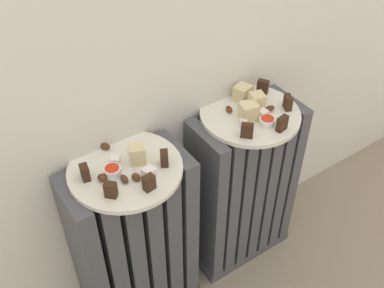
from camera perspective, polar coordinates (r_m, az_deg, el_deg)
name	(u,v)px	position (r m, az deg, el deg)	size (l,w,h in m)	color
radiator_left	(135,245)	(1.30, -7.02, -12.34)	(0.33, 0.16, 0.56)	#47474C
radiator_right	(242,189)	(1.43, 6.24, -5.61)	(0.33, 0.16, 0.56)	#47474C
plate_left	(125,169)	(1.08, -8.26, -3.09)	(0.27, 0.27, 0.01)	silver
plate_right	(250,114)	(1.24, 7.21, 3.68)	(0.27, 0.27, 0.01)	silver
dark_cake_slice_left_0	(85,172)	(1.05, -13.14, -3.46)	(0.03, 0.02, 0.04)	#382114
dark_cake_slice_left_1	(111,190)	(1.00, -10.05, -5.61)	(0.03, 0.02, 0.04)	#382114
dark_cake_slice_left_2	(149,183)	(1.01, -5.36, -4.79)	(0.03, 0.02, 0.04)	#382114
dark_cake_slice_left_3	(164,158)	(1.06, -3.46, -1.78)	(0.03, 0.02, 0.04)	#382114
marble_cake_slice_left_0	(137,155)	(1.07, -6.79, -1.32)	(0.04, 0.03, 0.05)	beige
turkish_delight_left_0	(149,173)	(1.04, -5.33, -3.58)	(0.03, 0.03, 0.03)	white
turkish_delight_left_1	(115,161)	(1.08, -9.46, -2.05)	(0.02, 0.02, 0.02)	white
medjool_date_left_0	(124,179)	(1.04, -8.38, -4.30)	(0.03, 0.02, 0.01)	#4C2814
medjool_date_left_1	(105,146)	(1.13, -10.71, -0.27)	(0.03, 0.02, 0.02)	#4C2814
medjool_date_left_2	(136,177)	(1.04, -6.96, -4.08)	(0.02, 0.02, 0.02)	#4C2814
medjool_date_left_3	(102,178)	(1.05, -11.07, -4.14)	(0.02, 0.02, 0.02)	#4C2814
jam_bowl_left	(112,171)	(1.06, -9.83, -3.31)	(0.04, 0.04, 0.02)	white
dark_cake_slice_right_0	(247,131)	(1.14, 6.83, 1.67)	(0.03, 0.02, 0.04)	#382114
dark_cake_slice_right_1	(282,124)	(1.18, 11.10, 2.50)	(0.03, 0.02, 0.04)	#382114
dark_cake_slice_right_2	(288,102)	(1.25, 11.79, 5.07)	(0.03, 0.02, 0.04)	#382114
dark_cake_slice_right_3	(263,87)	(1.30, 8.76, 7.05)	(0.03, 0.02, 0.04)	#382114
marble_cake_slice_right_0	(249,112)	(1.20, 7.05, 3.97)	(0.04, 0.04, 0.05)	beige
marble_cake_slice_right_1	(242,93)	(1.27, 6.26, 6.30)	(0.04, 0.04, 0.04)	beige
marble_cake_slice_right_2	(257,102)	(1.24, 8.04, 5.22)	(0.04, 0.04, 0.05)	beige
turkish_delight_right_0	(263,114)	(1.21, 8.77, 3.66)	(0.02, 0.02, 0.02)	white
turkish_delight_right_1	(245,107)	(1.23, 6.59, 4.62)	(0.03, 0.03, 0.03)	white
turkish_delight_right_2	(243,123)	(1.18, 6.34, 2.60)	(0.02, 0.02, 0.02)	white
medjool_date_right_0	(270,108)	(1.24, 9.59, 4.36)	(0.03, 0.02, 0.02)	#4C2814
medjool_date_right_1	(229,109)	(1.23, 4.62, 4.32)	(0.03, 0.02, 0.01)	#4C2814
medjool_date_right_2	(260,98)	(1.28, 8.40, 5.65)	(0.02, 0.02, 0.02)	#4C2814
jam_bowl_right	(267,121)	(1.19, 9.30, 2.83)	(0.04, 0.04, 0.02)	white
fork	(133,159)	(1.09, -7.36, -1.91)	(0.05, 0.10, 0.00)	silver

